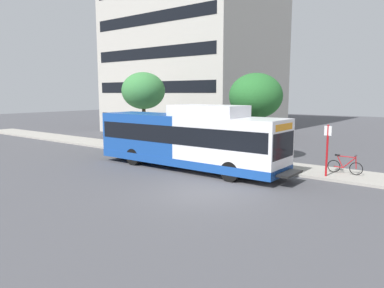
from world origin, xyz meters
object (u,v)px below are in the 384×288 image
object	(u,v)px
street_tree_near_stop	(256,96)
street_tree_mid_block	(143,91)
transit_bus	(188,139)
bicycle_parked	(345,166)
bus_stop_sign_pole	(327,146)

from	to	relation	value
street_tree_near_stop	street_tree_mid_block	xyz separation A→B (m)	(-0.38, 9.38, 0.34)
transit_bus	bicycle_parked	distance (m)	8.46
transit_bus	bus_stop_sign_pole	xyz separation A→B (m)	(2.32, -7.03, -0.05)
bicycle_parked	street_tree_mid_block	xyz separation A→B (m)	(0.51, 15.10, 3.89)
transit_bus	bus_stop_sign_pole	bearing A→B (deg)	-71.74
bicycle_parked	street_tree_near_stop	size ratio (longest dim) A/B	0.33
transit_bus	street_tree_mid_block	distance (m)	8.89
transit_bus	street_tree_near_stop	world-z (taller)	street_tree_near_stop
bus_stop_sign_pole	bicycle_parked	world-z (taller)	bus_stop_sign_pole
bus_stop_sign_pole	street_tree_mid_block	bearing A→B (deg)	83.49
bicycle_parked	street_tree_mid_block	bearing A→B (deg)	88.05
transit_bus	bicycle_parked	bearing A→B (deg)	-65.62
bicycle_parked	street_tree_mid_block	size ratio (longest dim) A/B	0.31
transit_bus	bicycle_parked	world-z (taller)	transit_bus
street_tree_near_stop	street_tree_mid_block	world-z (taller)	street_tree_mid_block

